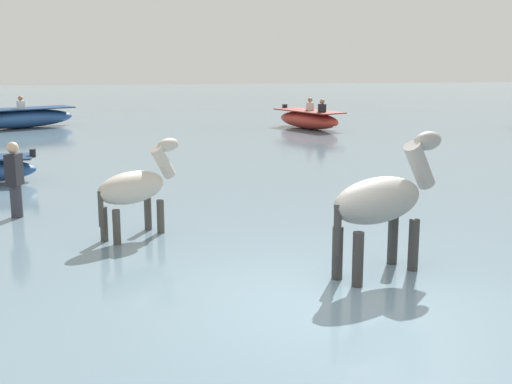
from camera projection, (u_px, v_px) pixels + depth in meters
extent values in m
plane|color=#666051|center=(325.00, 325.00, 7.83)|extent=(120.00, 120.00, 0.00)
cube|color=slate|center=(233.00, 169.00, 17.49)|extent=(90.00, 90.00, 0.31)
ellipsoid|color=gray|center=(378.00, 200.00, 8.45)|extent=(1.53, 1.16, 0.59)
cylinder|color=#31312F|center=(392.00, 250.00, 9.05)|extent=(0.14, 0.14, 1.00)
cylinder|color=#31312F|center=(413.00, 257.00, 8.78)|extent=(0.14, 0.14, 1.00)
cylinder|color=#31312F|center=(337.00, 265.00, 8.44)|extent=(0.14, 0.14, 1.00)
cylinder|color=#31312F|center=(357.00, 272.00, 8.17)|extent=(0.14, 0.14, 1.00)
cylinder|color=gray|center=(419.00, 165.00, 8.83)|extent=(0.59, 0.47, 0.68)
ellipsoid|color=gray|center=(428.00, 141.00, 8.86)|extent=(0.54, 0.43, 0.25)
cylinder|color=#31312F|center=(337.00, 230.00, 8.09)|extent=(0.09, 0.09, 0.63)
ellipsoid|color=beige|center=(132.00, 187.00, 10.26)|extent=(1.21, 1.15, 0.50)
cylinder|color=#45423C|center=(148.00, 223.00, 10.82)|extent=(0.12, 0.12, 0.85)
cylinder|color=#45423C|center=(161.00, 226.00, 10.63)|extent=(0.12, 0.12, 0.85)
cylinder|color=#45423C|center=(104.00, 234.00, 10.16)|extent=(0.12, 0.12, 0.85)
cylinder|color=#45423C|center=(117.00, 238.00, 9.97)|extent=(0.12, 0.12, 0.85)
cylinder|color=beige|center=(163.00, 162.00, 10.69)|extent=(0.47, 0.45, 0.57)
ellipsoid|color=beige|center=(168.00, 145.00, 10.73)|extent=(0.44, 0.42, 0.21)
cylinder|color=#45423C|center=(101.00, 209.00, 9.86)|extent=(0.08, 0.08, 0.53)
ellipsoid|color=#BC382D|center=(309.00, 120.00, 25.28)|extent=(2.43, 3.31, 0.64)
cube|color=maroon|center=(309.00, 111.00, 25.21)|extent=(2.33, 3.18, 0.04)
cube|color=black|center=(285.00, 107.00, 26.41)|extent=(0.20, 0.18, 0.18)
cube|color=#232328|center=(322.00, 108.00, 24.42)|extent=(0.28, 0.31, 0.30)
sphere|color=#A37556|center=(322.00, 101.00, 24.37)|extent=(0.18, 0.18, 0.18)
cube|color=white|center=(310.00, 106.00, 25.21)|extent=(0.28, 0.31, 0.30)
sphere|color=#A37556|center=(310.00, 100.00, 25.16)|extent=(0.18, 0.18, 0.18)
cube|color=black|center=(33.00, 153.00, 14.85)|extent=(0.13, 0.17, 0.18)
ellipsoid|color=#28518E|center=(20.00, 119.00, 25.45)|extent=(4.18, 3.24, 0.70)
cube|color=navy|center=(20.00, 109.00, 25.37)|extent=(4.01, 3.11, 0.04)
cube|color=white|center=(21.00, 105.00, 25.21)|extent=(0.32, 0.29, 0.30)
sphere|color=#A37556|center=(20.00, 98.00, 25.16)|extent=(0.18, 0.18, 0.18)
cylinder|color=#383842|center=(17.00, 210.00, 11.64)|extent=(0.20, 0.20, 0.88)
cube|color=#232328|center=(14.00, 170.00, 11.49)|extent=(0.27, 0.36, 0.54)
sphere|color=beige|center=(12.00, 148.00, 11.42)|extent=(0.20, 0.20, 0.20)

